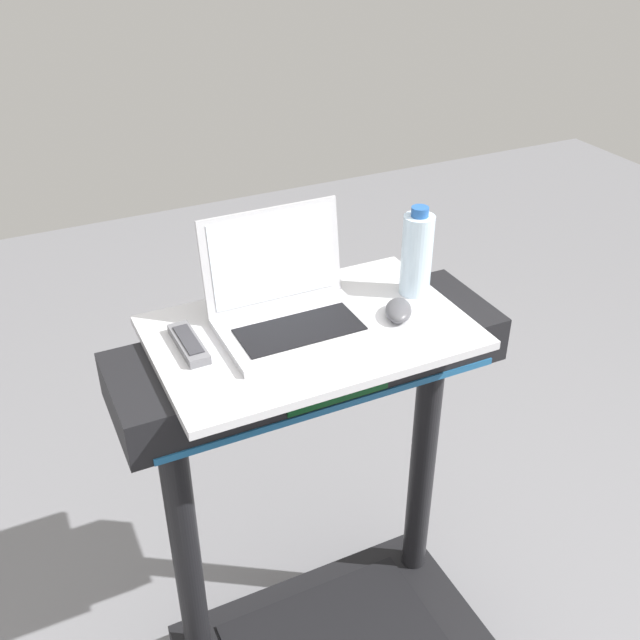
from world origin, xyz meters
name	(u,v)px	position (x,y,z in m)	size (l,w,h in m)	color
desk_board	(310,332)	(0.00, 0.70, 1.07)	(0.70, 0.45, 0.02)	silver
laptop	(289,305)	(-0.04, 0.74, 1.13)	(0.33, 0.26, 0.24)	#B7B7BC
computer_mouse	(398,310)	(0.20, 0.66, 1.10)	(0.06, 0.10, 0.03)	#4C4C51
water_bottle	(417,254)	(0.29, 0.74, 1.18)	(0.07, 0.07, 0.22)	silver
tv_remote	(189,344)	(-0.27, 0.74, 1.09)	(0.05, 0.16, 0.02)	slate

